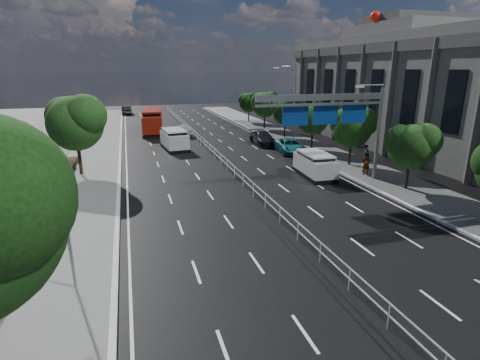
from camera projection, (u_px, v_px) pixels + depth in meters
name	position (u px, v px, depth m)	size (l,w,h in m)	color
ground	(311.00, 254.00, 17.97)	(160.00, 160.00, 0.00)	black
sidewalk_near	(49.00, 292.00, 14.80)	(5.00, 140.00, 0.14)	slate
kerb_near	(115.00, 283.00, 15.48)	(0.25, 140.00, 0.15)	silver
kerb_far	(460.00, 231.00, 20.42)	(0.25, 140.00, 0.15)	silver
median_fence	(211.00, 150.00, 38.48)	(0.05, 85.00, 1.02)	silver
hedge_near	(27.00, 239.00, 18.81)	(1.00, 36.00, 0.44)	black
toilet_sign	(53.00, 224.00, 14.12)	(1.62, 0.18, 4.34)	gray
overhead_gantry	(335.00, 111.00, 27.44)	(10.24, 0.38, 7.45)	gray
streetlight_far	(292.00, 99.00, 43.23)	(2.78, 2.40, 9.00)	gray
civic_hall	(413.00, 89.00, 42.88)	(14.40, 36.00, 14.35)	slate
near_tree_back	(76.00, 120.00, 29.87)	(4.84, 4.51, 6.69)	black
far_tree_c	(412.00, 144.00, 26.48)	(3.52, 3.28, 4.94)	black
far_tree_d	(353.00, 126.00, 33.29)	(3.85, 3.59, 5.34)	black
far_tree_e	(314.00, 117.00, 40.21)	(3.63, 3.38, 5.13)	black
far_tree_f	(286.00, 110.00, 47.12)	(3.52, 3.28, 5.02)	black
far_tree_g	(265.00, 103.00, 53.93)	(3.96, 3.69, 5.45)	black
far_tree_h	(249.00, 101.00, 60.91)	(3.41, 3.18, 4.91)	black
white_minivan	(174.00, 140.00, 41.00)	(2.72, 5.31, 2.22)	black
red_bus	(153.00, 120.00, 52.16)	(3.52, 10.89, 3.20)	black
near_car_silver	(183.00, 130.00, 49.78)	(1.82, 4.52, 1.54)	silver
near_car_dark	(127.00, 110.00, 72.86)	(1.66, 4.77, 1.57)	black
silver_minivan	(315.00, 165.00, 30.71)	(2.30, 4.91, 1.99)	black
parked_car_teal	(290.00, 146.00, 39.54)	(2.39, 5.19, 1.44)	#1A6D77
parked_car_dark	(263.00, 138.00, 43.85)	(2.11, 5.18, 1.50)	black
pedestrian_a	(366.00, 164.00, 30.72)	(0.66, 0.44, 1.82)	gray
pedestrian_b	(365.00, 153.00, 35.42)	(0.74, 0.58, 1.52)	gray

